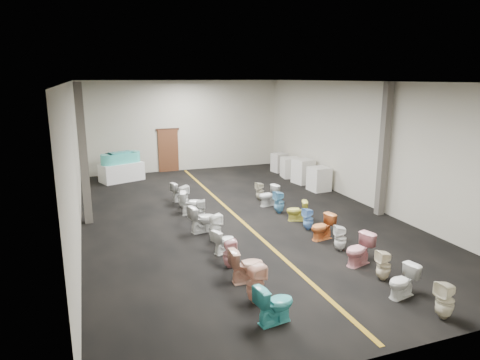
% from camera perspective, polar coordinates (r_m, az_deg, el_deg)
% --- Properties ---
extents(floor, '(16.00, 16.00, 0.00)m').
position_cam_1_polar(floor, '(14.72, -0.55, -4.81)').
color(floor, black).
rests_on(floor, ground).
extents(ceiling, '(16.00, 16.00, 0.00)m').
position_cam_1_polar(ceiling, '(13.97, -0.59, 13.00)').
color(ceiling, black).
rests_on(ceiling, ground).
extents(wall_back, '(10.00, 0.00, 10.00)m').
position_cam_1_polar(wall_back, '(21.81, -7.61, 7.15)').
color(wall_back, '#BBB59F').
rests_on(wall_back, ground).
extents(wall_front, '(10.00, 0.00, 10.00)m').
position_cam_1_polar(wall_front, '(7.34, 20.73, -6.30)').
color(wall_front, '#BBB59F').
rests_on(wall_front, ground).
extents(wall_left, '(0.00, 16.00, 16.00)m').
position_cam_1_polar(wall_left, '(13.40, -21.20, 2.38)').
color(wall_left, '#BBB59F').
rests_on(wall_left, ground).
extents(wall_right, '(0.00, 16.00, 16.00)m').
position_cam_1_polar(wall_right, '(16.49, 16.10, 4.70)').
color(wall_right, '#BBB59F').
rests_on(wall_right, ground).
extents(aisle_stripe, '(0.12, 15.60, 0.01)m').
position_cam_1_polar(aisle_stripe, '(14.72, -0.55, -4.80)').
color(aisle_stripe, '#986F16').
rests_on(aisle_stripe, floor).
extents(back_door, '(1.00, 0.10, 2.10)m').
position_cam_1_polar(back_door, '(21.76, -9.54, 3.87)').
color(back_door, '#562D19').
rests_on(back_door, floor).
extents(door_frame, '(1.15, 0.08, 0.10)m').
position_cam_1_polar(door_frame, '(21.62, -9.65, 6.67)').
color(door_frame, '#331C11').
rests_on(door_frame, back_door).
extents(column_left, '(0.25, 0.25, 4.50)m').
position_cam_1_polar(column_left, '(14.38, -20.16, 3.17)').
color(column_left, '#59544C').
rests_on(column_left, floor).
extents(column_right, '(0.25, 0.25, 4.50)m').
position_cam_1_polar(column_right, '(15.17, 18.64, 3.79)').
color(column_right, '#59544C').
rests_on(column_right, floor).
extents(display_table, '(2.08, 1.53, 0.83)m').
position_cam_1_polar(display_table, '(20.29, -15.50, 1.04)').
color(display_table, white).
rests_on(display_table, floor).
extents(bathtub, '(1.78, 1.10, 0.55)m').
position_cam_1_polar(bathtub, '(20.16, -15.62, 2.86)').
color(bathtub, '#43C3B6').
rests_on(bathtub, display_table).
extents(appliance_crate_a, '(0.83, 0.83, 0.99)m').
position_cam_1_polar(appliance_crate_a, '(18.16, 10.50, 0.14)').
color(appliance_crate_a, silver).
rests_on(appliance_crate_a, floor).
extents(appliance_crate_b, '(0.92, 0.92, 1.08)m').
position_cam_1_polar(appliance_crate_b, '(19.33, 8.43, 1.17)').
color(appliance_crate_b, silver).
rests_on(appliance_crate_b, floor).
extents(appliance_crate_c, '(0.94, 0.94, 0.93)m').
position_cam_1_polar(appliance_crate_c, '(20.42, 6.78, 1.67)').
color(appliance_crate_c, silver).
rests_on(appliance_crate_c, floor).
extents(appliance_crate_d, '(0.74, 0.74, 0.93)m').
position_cam_1_polar(appliance_crate_d, '(21.54, 5.28, 2.32)').
color(appliance_crate_d, beige).
rests_on(appliance_crate_d, floor).
extents(toilet_left_0, '(0.84, 0.56, 0.80)m').
position_cam_1_polar(toilet_left_0, '(8.57, 4.64, -16.09)').
color(toilet_left_0, '#3EB2B4').
rests_on(toilet_left_0, floor).
extents(toilet_left_1, '(0.45, 0.44, 0.85)m').
position_cam_1_polar(toilet_left_1, '(9.20, 2.06, -13.68)').
color(toilet_left_1, '#E6A78D').
rests_on(toilet_left_1, floor).
extents(toilet_left_2, '(0.81, 0.48, 0.82)m').
position_cam_1_polar(toilet_left_2, '(10.06, 0.89, -11.29)').
color(toilet_left_2, '#DAA289').
rests_on(toilet_left_2, floor).
extents(toilet_left_3, '(0.36, 0.35, 0.73)m').
position_cam_1_polar(toilet_left_3, '(10.77, -1.42, -9.81)').
color(toilet_left_3, '#DB9CA0').
rests_on(toilet_left_3, floor).
extents(toilet_left_4, '(0.75, 0.60, 0.67)m').
position_cam_1_polar(toilet_left_4, '(11.65, -2.18, -8.10)').
color(toilet_left_4, white).
rests_on(toilet_left_4, floor).
extents(toilet_left_5, '(0.42, 0.41, 0.81)m').
position_cam_1_polar(toilet_left_5, '(12.42, -3.35, -6.38)').
color(toilet_left_5, white).
rests_on(toilet_left_5, floor).
extents(toilet_left_6, '(0.89, 0.60, 0.84)m').
position_cam_1_polar(toilet_left_6, '(13.18, -5.04, -5.15)').
color(toilet_left_6, silver).
rests_on(toilet_left_6, floor).
extents(toilet_left_7, '(0.42, 0.41, 0.75)m').
position_cam_1_polar(toilet_left_7, '(14.09, -5.36, -4.12)').
color(toilet_left_7, silver).
rests_on(toilet_left_7, floor).
extents(toilet_left_8, '(0.90, 0.66, 0.82)m').
position_cam_1_polar(toilet_left_8, '(14.85, -6.40, -3.06)').
color(toilet_left_8, white).
rests_on(toilet_left_8, floor).
extents(toilet_left_9, '(0.45, 0.44, 0.83)m').
position_cam_1_polar(toilet_left_9, '(15.66, -7.60, -2.21)').
color(toilet_left_9, white).
rests_on(toilet_left_9, floor).
extents(toilet_left_10, '(0.81, 0.59, 0.74)m').
position_cam_1_polar(toilet_left_10, '(16.54, -7.92, -1.53)').
color(toilet_left_10, silver).
rests_on(toilet_left_10, floor).
extents(toilet_right_0, '(0.39, 0.38, 0.78)m').
position_cam_1_polar(toilet_right_0, '(9.56, 25.66, -14.24)').
color(toilet_right_0, beige).
rests_on(toilet_right_0, floor).
extents(toilet_right_1, '(0.77, 0.54, 0.72)m').
position_cam_1_polar(toilet_right_1, '(10.06, 20.88, -12.54)').
color(toilet_right_1, white).
rests_on(toilet_right_1, floor).
extents(toilet_right_2, '(0.36, 0.35, 0.73)m').
position_cam_1_polar(toilet_right_2, '(10.69, 18.61, -10.74)').
color(toilet_right_2, '#F0E2C1').
rests_on(toilet_right_2, floor).
extents(toilet_right_3, '(0.88, 0.65, 0.81)m').
position_cam_1_polar(toilet_right_3, '(11.30, 15.59, -8.96)').
color(toilet_right_3, pink).
rests_on(toilet_right_3, floor).
extents(toilet_right_4, '(0.40, 0.39, 0.72)m').
position_cam_1_polar(toilet_right_4, '(12.07, 13.24, -7.56)').
color(toilet_right_4, white).
rests_on(toilet_right_4, floor).
extents(toilet_right_5, '(0.81, 0.56, 0.75)m').
position_cam_1_polar(toilet_right_5, '(12.77, 10.92, -6.18)').
color(toilet_right_5, orange).
rests_on(toilet_right_5, floor).
extents(toilet_right_6, '(0.36, 0.36, 0.70)m').
position_cam_1_polar(toilet_right_6, '(13.48, 9.08, -5.15)').
color(toilet_right_6, '#75ACE9').
rests_on(toilet_right_6, floor).
extents(toilet_right_7, '(0.76, 0.59, 0.68)m').
position_cam_1_polar(toilet_right_7, '(14.27, 7.58, -4.08)').
color(toilet_right_7, '#DDD44E').
rests_on(toilet_right_7, floor).
extents(toilet_right_8, '(0.40, 0.40, 0.79)m').
position_cam_1_polar(toilet_right_8, '(14.97, 5.25, -2.96)').
color(toilet_right_8, '#69AFD7').
rests_on(toilet_right_8, floor).
extents(toilet_right_9, '(0.82, 0.56, 0.77)m').
position_cam_1_polar(toilet_right_9, '(15.81, 3.81, -2.08)').
color(toilet_right_9, silver).
rests_on(toilet_right_9, floor).
extents(toilet_right_10, '(0.35, 0.34, 0.71)m').
position_cam_1_polar(toilet_right_10, '(16.52, 2.68, -1.49)').
color(toilet_right_10, beige).
rests_on(toilet_right_10, floor).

